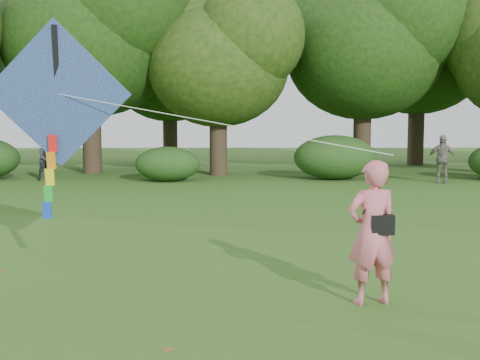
{
  "coord_description": "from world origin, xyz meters",
  "views": [
    {
      "loc": [
        -1.23,
        -7.49,
        2.41
      ],
      "look_at": [
        -1.16,
        2.0,
        1.5
      ],
      "focal_mm": 45.0,
      "sensor_mm": 36.0,
      "label": 1
    }
  ],
  "objects_px": {
    "bystander_left": "(47,159)",
    "bystander_right": "(442,159)",
    "man_kite_flyer": "(372,233)",
    "flying_kite": "(58,97)"
  },
  "relations": [
    {
      "from": "bystander_left",
      "to": "bystander_right",
      "type": "bearing_deg",
      "value": -47.48
    },
    {
      "from": "man_kite_flyer",
      "to": "flying_kite",
      "type": "relative_size",
      "value": 0.33
    },
    {
      "from": "man_kite_flyer",
      "to": "flying_kite",
      "type": "height_order",
      "value": "flying_kite"
    },
    {
      "from": "bystander_right",
      "to": "man_kite_flyer",
      "type": "bearing_deg",
      "value": -89.34
    },
    {
      "from": "bystander_left",
      "to": "bystander_right",
      "type": "height_order",
      "value": "bystander_right"
    },
    {
      "from": "man_kite_flyer",
      "to": "bystander_right",
      "type": "height_order",
      "value": "man_kite_flyer"
    },
    {
      "from": "bystander_left",
      "to": "bystander_right",
      "type": "xyz_separation_m",
      "value": [
        16.08,
        -1.26,
        0.06
      ]
    },
    {
      "from": "bystander_right",
      "to": "flying_kite",
      "type": "bearing_deg",
      "value": -104.27
    },
    {
      "from": "man_kite_flyer",
      "to": "bystander_left",
      "type": "height_order",
      "value": "man_kite_flyer"
    },
    {
      "from": "man_kite_flyer",
      "to": "bystander_right",
      "type": "xyz_separation_m",
      "value": [
        6.43,
        15.99,
        -0.0
      ]
    }
  ]
}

